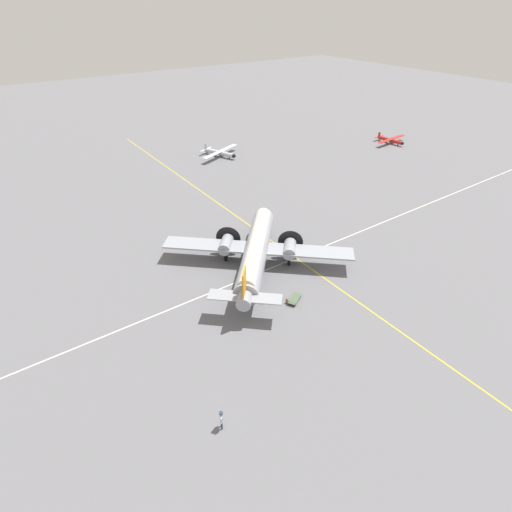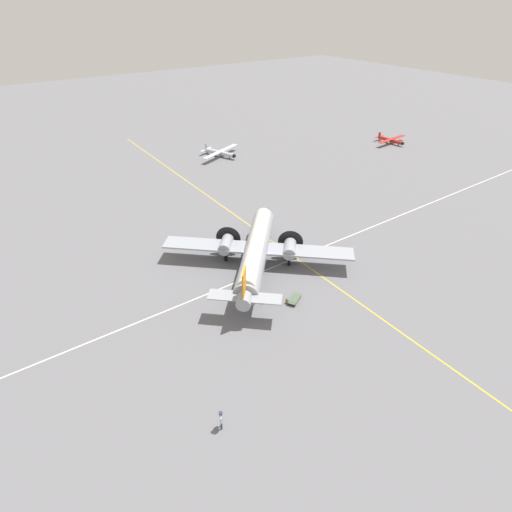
{
  "view_description": "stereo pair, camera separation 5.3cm",
  "coord_description": "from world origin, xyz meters",
  "px_view_note": "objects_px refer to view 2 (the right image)",
  "views": [
    {
      "loc": [
        32.71,
        -22.83,
        27.86
      ],
      "look_at": [
        0.0,
        0.0,
        1.77
      ],
      "focal_mm": 28.0,
      "sensor_mm": 36.0,
      "label": 1
    },
    {
      "loc": [
        32.75,
        -22.79,
        27.86
      ],
      "look_at": [
        0.0,
        0.0,
        1.77
      ],
      "focal_mm": 28.0,
      "sensor_mm": 36.0,
      "label": 2
    }
  ],
  "objects_px": {
    "crew_foreground": "(221,418)",
    "light_aircraft_distant": "(220,153)",
    "airliner_main": "(256,248)",
    "baggage_cart": "(295,299)",
    "suitcase_near_door": "(262,301)",
    "suitcase_upright_spare": "(287,301)",
    "light_aircraft_taxiing": "(391,140)"
  },
  "relations": [
    {
      "from": "crew_foreground",
      "to": "suitcase_near_door",
      "type": "relative_size",
      "value": 3.67
    },
    {
      "from": "suitcase_near_door",
      "to": "suitcase_upright_spare",
      "type": "xyz_separation_m",
      "value": [
        1.59,
        2.12,
        0.04
      ]
    },
    {
      "from": "suitcase_near_door",
      "to": "suitcase_upright_spare",
      "type": "distance_m",
      "value": 2.65
    },
    {
      "from": "airliner_main",
      "to": "baggage_cart",
      "type": "relative_size",
      "value": 8.68
    },
    {
      "from": "crew_foreground",
      "to": "suitcase_upright_spare",
      "type": "xyz_separation_m",
      "value": [
        -8.71,
        13.36,
        -0.88
      ]
    },
    {
      "from": "airliner_main",
      "to": "light_aircraft_taxiing",
      "type": "distance_m",
      "value": 57.21
    },
    {
      "from": "crew_foreground",
      "to": "suitcase_near_door",
      "type": "distance_m",
      "value": 15.27
    },
    {
      "from": "crew_foreground",
      "to": "light_aircraft_distant",
      "type": "height_order",
      "value": "light_aircraft_distant"
    },
    {
      "from": "crew_foreground",
      "to": "suitcase_near_door",
      "type": "height_order",
      "value": "crew_foreground"
    },
    {
      "from": "suitcase_upright_spare",
      "to": "light_aircraft_taxiing",
      "type": "relative_size",
      "value": 0.06
    },
    {
      "from": "airliner_main",
      "to": "suitcase_upright_spare",
      "type": "relative_size",
      "value": 34.65
    },
    {
      "from": "light_aircraft_distant",
      "to": "airliner_main",
      "type": "bearing_deg",
      "value": -47.04
    },
    {
      "from": "suitcase_near_door",
      "to": "baggage_cart",
      "type": "xyz_separation_m",
      "value": [
        1.72,
        3.07,
        0.04
      ]
    },
    {
      "from": "suitcase_upright_spare",
      "to": "suitcase_near_door",
      "type": "bearing_deg",
      "value": -126.91
    },
    {
      "from": "crew_foreground",
      "to": "light_aircraft_distant",
      "type": "xyz_separation_m",
      "value": [
        -53.31,
        31.41,
        -0.3
      ]
    },
    {
      "from": "suitcase_upright_spare",
      "to": "light_aircraft_taxiing",
      "type": "distance_m",
      "value": 61.8
    },
    {
      "from": "baggage_cart",
      "to": "light_aircraft_taxiing",
      "type": "bearing_deg",
      "value": -0.26
    },
    {
      "from": "baggage_cart",
      "to": "suitcase_near_door",
      "type": "bearing_deg",
      "value": 120.55
    },
    {
      "from": "crew_foreground",
      "to": "light_aircraft_taxiing",
      "type": "distance_m",
      "value": 77.72
    },
    {
      "from": "suitcase_near_door",
      "to": "crew_foreground",
      "type": "bearing_deg",
      "value": -47.49
    },
    {
      "from": "crew_foreground",
      "to": "light_aircraft_distant",
      "type": "bearing_deg",
      "value": 178.33
    },
    {
      "from": "airliner_main",
      "to": "baggage_cart",
      "type": "bearing_deg",
      "value": -140.95
    },
    {
      "from": "suitcase_near_door",
      "to": "suitcase_upright_spare",
      "type": "height_order",
      "value": "suitcase_upright_spare"
    },
    {
      "from": "crew_foreground",
      "to": "light_aircraft_distant",
      "type": "distance_m",
      "value": 61.88
    },
    {
      "from": "light_aircraft_distant",
      "to": "crew_foreground",
      "type": "bearing_deg",
      "value": -53.2
    },
    {
      "from": "airliner_main",
      "to": "baggage_cart",
      "type": "xyz_separation_m",
      "value": [
        7.82,
        -0.4,
        -2.34
      ]
    },
    {
      "from": "airliner_main",
      "to": "light_aircraft_distant",
      "type": "distance_m",
      "value": 40.55
    },
    {
      "from": "crew_foreground",
      "to": "baggage_cart",
      "type": "relative_size",
      "value": 0.8
    },
    {
      "from": "suitcase_near_door",
      "to": "baggage_cart",
      "type": "bearing_deg",
      "value": 60.67
    },
    {
      "from": "suitcase_near_door",
      "to": "baggage_cart",
      "type": "height_order",
      "value": "baggage_cart"
    },
    {
      "from": "airliner_main",
      "to": "crew_foreground",
      "type": "height_order",
      "value": "airliner_main"
    },
    {
      "from": "suitcase_near_door",
      "to": "light_aircraft_distant",
      "type": "bearing_deg",
      "value": 154.88
    }
  ]
}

